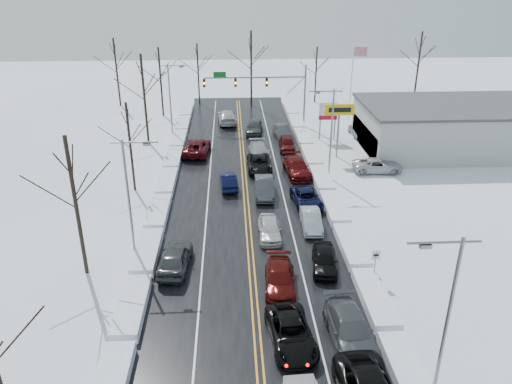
{
  "coord_description": "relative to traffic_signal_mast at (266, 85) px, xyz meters",
  "views": [
    {
      "loc": [
        -1.28,
        -35.93,
        19.51
      ],
      "look_at": [
        0.71,
        1.43,
        2.5
      ],
      "focal_mm": 35.0,
      "sensor_mm": 36.0,
      "label": 1
    }
  ],
  "objects": [
    {
      "name": "tree_left_d",
      "position": [
        -14.65,
        -5.99,
        1.86
      ],
      "size": [
        4.2,
        4.2,
        10.5
      ],
      "color": "#2D231C",
      "rests_on": "ground"
    },
    {
      "name": "tree_left_c",
      "position": [
        -13.95,
        -19.99,
        0.46
      ],
      "size": [
        3.4,
        3.4,
        8.5
      ],
      "color": "#2D231C",
      "rests_on": "ground"
    },
    {
      "name": "queued_car_12",
      "position": [
        1.67,
        -34.37,
        -5.48
      ],
      "size": [
        2.25,
        4.44,
        1.45
      ],
      "primitive_type": "imported",
      "rotation": [
        0.0,
        0.0,
        -0.13
      ],
      "color": "black",
      "rests_on": "ground"
    },
    {
      "name": "speed_limit_sign",
      "position": [
        4.75,
        -35.99,
        -3.84
      ],
      "size": [
        0.55,
        0.09,
        2.35
      ],
      "color": "slate",
      "rests_on": "ground"
    },
    {
      "name": "snow_bank_right",
      "position": [
        4.15,
        -25.99,
        -5.48
      ],
      "size": [
        1.67,
        72.0,
        0.68
      ],
      "primitive_type": "cube",
      "color": "white",
      "rests_on": "ground"
    },
    {
      "name": "road_surface",
      "position": [
        -3.45,
        -25.99,
        -5.47
      ],
      "size": [
        14.0,
        84.0,
        0.01
      ],
      "primitive_type": "cube",
      "color": "black",
      "rests_on": "ground"
    },
    {
      "name": "queued_car_17",
      "position": [
        1.68,
        -4.68,
        -5.48
      ],
      "size": [
        2.19,
        4.8,
        1.53
      ],
      "primitive_type": "imported",
      "rotation": [
        0.0,
        0.0,
        0.13
      ],
      "color": "#414446",
      "rests_on": "ground"
    },
    {
      "name": "tires_plus_sign",
      "position": [
        7.05,
        -12.0,
        -0.49
      ],
      "size": [
        3.2,
        0.34,
        6.0
      ],
      "color": "slate",
      "rests_on": "ground"
    },
    {
      "name": "queued_car_11",
      "position": [
        1.79,
        -41.84,
        -5.48
      ],
      "size": [
        2.6,
        5.69,
        1.61
      ],
      "primitive_type": "imported",
      "rotation": [
        0.0,
        0.0,
        0.06
      ],
      "color": "#45484B",
      "rests_on": "ground"
    },
    {
      "name": "streetlight_nw",
      "position": [
        -11.74,
        -3.99,
        -0.17
      ],
      "size": [
        3.2,
        0.25,
        9.0
      ],
      "color": "slate",
      "rests_on": "ground"
    },
    {
      "name": "streetlight_sw",
      "position": [
        -11.74,
        -31.99,
        -0.17
      ],
      "size": [
        3.2,
        0.25,
        9.0
      ],
      "color": "slate",
      "rests_on": "ground"
    },
    {
      "name": "queued_car_8",
      "position": [
        -1.68,
        -2.95,
        -5.48
      ],
      "size": [
        2.52,
        5.05,
        1.65
      ],
      "primitive_type": "imported",
      "rotation": [
        0.0,
        0.0,
        -0.12
      ],
      "color": "#3B3D40",
      "rests_on": "ground"
    },
    {
      "name": "tree_left_b",
      "position": [
        -14.95,
        -33.99,
        1.51
      ],
      "size": [
        4.0,
        4.0,
        10.0
      ],
      "color": "#2D231C",
      "rests_on": "ground"
    },
    {
      "name": "ground",
      "position": [
        -3.45,
        -27.99,
        -5.48
      ],
      "size": [
        160.0,
        160.0,
        0.0
      ],
      "primitive_type": "plane",
      "color": "white",
      "rests_on": "ground"
    },
    {
      "name": "queued_car_14",
      "position": [
        1.9,
        -24.12,
        -5.48
      ],
      "size": [
        2.72,
        5.06,
        1.35
      ],
      "primitive_type": "imported",
      "rotation": [
        0.0,
        0.0,
        0.1
      ],
      "color": "black",
      "rests_on": "ground"
    },
    {
      "name": "oncoming_car_3",
      "position": [
        -8.81,
        -33.75,
        -5.48
      ],
      "size": [
        2.43,
        5.14,
        1.7
      ],
      "primitive_type": "imported",
      "rotation": [
        0.0,
        0.0,
        3.06
      ],
      "color": "#393C3E",
      "rests_on": "ground"
    },
    {
      "name": "tree_far_a",
      "position": [
        -21.45,
        12.01,
        1.51
      ],
      "size": [
        4.0,
        4.0,
        10.0
      ],
      "color": "#2D231C",
      "rests_on": "ground"
    },
    {
      "name": "streetlight_ne",
      "position": [
        4.85,
        -17.99,
        -0.17
      ],
      "size": [
        3.2,
        0.25,
        9.0
      ],
      "color": "slate",
      "rests_on": "ground"
    },
    {
      "name": "tree_far_e",
      "position": [
        24.55,
        13.01,
        1.86
      ],
      "size": [
        4.2,
        4.2,
        10.5
      ],
      "color": "#2D231C",
      "rests_on": "ground"
    },
    {
      "name": "parked_car_1",
      "position": [
        13.43,
        -12.17,
        -5.48
      ],
      "size": [
        2.62,
        5.77,
        1.64
      ],
      "primitive_type": "imported",
      "rotation": [
        0.0,
        0.0,
        0.06
      ],
      "color": "#46484B",
      "rests_on": "ground"
    },
    {
      "name": "used_vehicles_sign",
      "position": [
        7.05,
        -5.99,
        -2.16
      ],
      "size": [
        2.2,
        0.22,
        4.65
      ],
      "color": "slate",
      "rests_on": "ground"
    },
    {
      "name": "queued_car_7",
      "position": [
        -1.59,
        -11.97,
        -5.48
      ],
      "size": [
        2.45,
        5.41,
        1.54
      ],
      "primitive_type": "imported",
      "rotation": [
        0.0,
        0.0,
        0.06
      ],
      "color": "#A7A9AF",
      "rests_on": "ground"
    },
    {
      "name": "tree_left_e",
      "position": [
        -14.25,
        6.01,
        1.16
      ],
      "size": [
        3.8,
        3.8,
        9.5
      ],
      "color": "#2D231C",
      "rests_on": "ground"
    },
    {
      "name": "tree_far_d",
      "position": [
        8.55,
        12.51,
        0.46
      ],
      "size": [
        3.4,
        3.4,
        8.5
      ],
      "color": "#2D231C",
      "rests_on": "ground"
    },
    {
      "name": "parked_car_2",
      "position": [
        11.37,
        -4.81,
        -5.48
      ],
      "size": [
        2.04,
        4.89,
        1.65
      ],
      "primitive_type": "imported",
      "rotation": [
        0.0,
        0.0,
        3.16
      ],
      "color": "gray",
      "rests_on": "ground"
    },
    {
      "name": "oncoming_car_0",
      "position": [
        -5.04,
        -19.86,
        -5.48
      ],
      "size": [
        1.9,
        4.46,
        1.43
      ],
      "primitive_type": "imported",
      "rotation": [
        0.0,
        0.0,
        3.23
      ],
      "color": "black",
      "rests_on": "ground"
    },
    {
      "name": "oncoming_car_2",
      "position": [
        -5.16,
        1.94,
        -5.48
      ],
      "size": [
        2.77,
        6.07,
        1.72
      ],
      "primitive_type": "imported",
      "rotation": [
        0.0,
        0.0,
        3.2
      ],
      "color": "#B9B9BC",
      "rests_on": "ground"
    },
    {
      "name": "oncoming_car_1",
      "position": [
        -8.58,
        -10.2,
        -5.48
      ],
      "size": [
        3.26,
        6.09,
        1.63
      ],
      "primitive_type": "imported",
      "rotation": [
        0.0,
        0.0,
        3.04
      ],
      "color": "#4D0A11",
      "rests_on": "ground"
    },
    {
      "name": "queued_car_16",
      "position": [
        1.79,
        -9.27,
        -5.48
      ],
      "size": [
        2.01,
        4.49,
        1.5
      ],
      "primitive_type": "imported",
      "rotation": [
        0.0,
        0.0,
        -0.06
      ],
      "color": "#43080B",
      "rests_on": "ground"
    },
    {
      "name": "queued_car_2",
      "position": [
        -1.57,
        -41.84,
        -5.48
      ],
      "size": [
        2.86,
        5.33,
        1.42
      ],
      "primitive_type": "imported",
      "rotation": [
        0.0,
        0.0,
        0.1
      ],
      "color": "black",
      "rests_on": "ground"
    },
    {
      "name": "queued_car_5",
      "position": [
        -1.73,
        -21.81,
        -5.48
      ],
      "size": [
        1.85,
        4.95,
        1.62
      ],
      "primitive_type": "imported",
      "rotation": [
        0.0,
        0.0,
        -0.03
      ],
      "color": "#383A3D",
      "rests_on": "ground"
    },
    {
      "name": "queued_car_4",
      "position": [
        -1.83,
        -29.66,
        -5.48
      ],
      "size": [
        1.75,
        4.28,
        1.45
      ],
      "primitive_type": "imported",
      "rotation": [
        0.0,
        0.0,
        -0.01
      ],
      "color": "silver",
      "rests_on": "ground"
    },
    {
      "name": "flagpole",
      "position": [
        11.72,
        2.01,
        0.45
      ],
      "size": [
        1.87,
        1.2,
        10.0
      ],
      "color": "silver",
      "rests_on": "ground"
    },
    {
      "name": "queued_car_6",
      "position": [
        -1.81,
        -15.52,
        -5.48
      ],
      "size": [
        2.49,
        5.28,
        1.46
      ],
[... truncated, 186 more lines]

